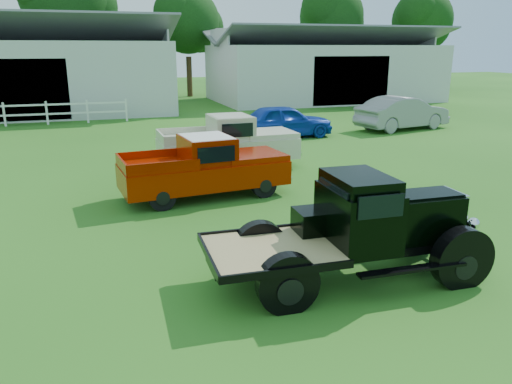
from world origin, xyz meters
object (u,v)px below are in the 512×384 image
object	(u,v)px
white_pickup	(228,143)
misc_car_grey	(403,113)
misc_car_blue	(285,121)
red_pickup	(204,166)
vintage_flatbed	(352,229)

from	to	relation	value
white_pickup	misc_car_grey	size ratio (longest dim) A/B	0.96
misc_car_blue	red_pickup	bearing A→B (deg)	144.64
vintage_flatbed	white_pickup	distance (m)	8.64
red_pickup	misc_car_grey	distance (m)	14.27
vintage_flatbed	misc_car_grey	bearing A→B (deg)	55.44
vintage_flatbed	white_pickup	world-z (taller)	vintage_flatbed
misc_car_blue	vintage_flatbed	bearing A→B (deg)	162.02
vintage_flatbed	misc_car_grey	xyz separation A→B (m)	(10.38, 13.89, -0.13)
misc_car_blue	white_pickup	bearing A→B (deg)	140.43
vintage_flatbed	red_pickup	distance (m)	5.81
misc_car_blue	misc_car_grey	xyz separation A→B (m)	(6.25, 0.28, 0.07)
red_pickup	white_pickup	size ratio (longest dim) A/B	0.97
vintage_flatbed	red_pickup	world-z (taller)	vintage_flatbed
misc_car_blue	misc_car_grey	distance (m)	6.26
vintage_flatbed	misc_car_blue	xyz separation A→B (m)	(4.13, 13.61, -0.21)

